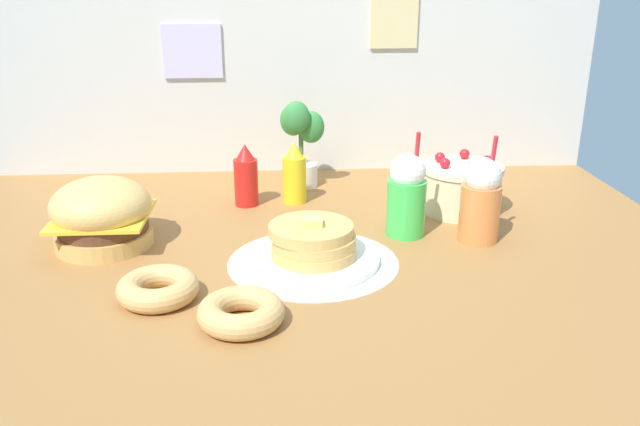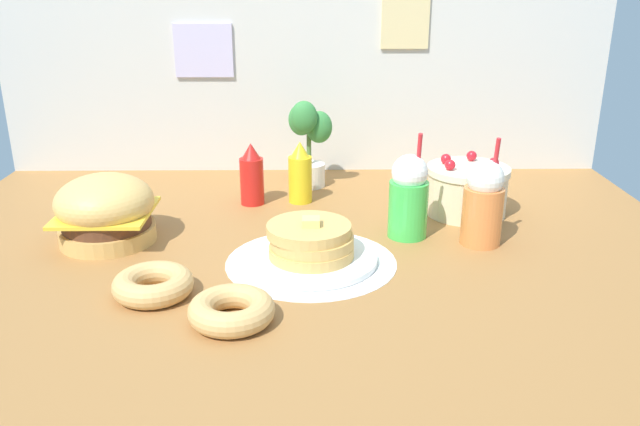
# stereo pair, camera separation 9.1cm
# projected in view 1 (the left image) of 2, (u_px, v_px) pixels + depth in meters

# --- Properties ---
(ground_plane) EXTENTS (2.43, 1.73, 0.02)m
(ground_plane) POSITION_uv_depth(u_px,v_px,m) (304.00, 253.00, 1.93)
(ground_plane) COLOR #9E6B38
(back_wall) EXTENTS (2.43, 0.04, 0.97)m
(back_wall) POSITION_uv_depth(u_px,v_px,m) (294.00, 51.00, 2.56)
(back_wall) COLOR beige
(back_wall) RESTS_ON ground_plane
(doily_mat) EXTENTS (0.49, 0.49, 0.00)m
(doily_mat) POSITION_uv_depth(u_px,v_px,m) (313.00, 262.00, 1.84)
(doily_mat) COLOR white
(doily_mat) RESTS_ON ground_plane
(burger) EXTENTS (0.29, 0.29, 0.21)m
(burger) POSITION_uv_depth(u_px,v_px,m) (102.00, 214.00, 1.93)
(burger) COLOR #DBA859
(burger) RESTS_ON ground_plane
(pancake_stack) EXTENTS (0.38, 0.38, 0.13)m
(pancake_stack) POSITION_uv_depth(u_px,v_px,m) (313.00, 246.00, 1.83)
(pancake_stack) COLOR white
(pancake_stack) RESTS_ON doily_mat
(layer_cake) EXTENTS (0.28, 0.28, 0.20)m
(layer_cake) POSITION_uv_depth(u_px,v_px,m) (461.00, 188.00, 2.22)
(layer_cake) COLOR beige
(layer_cake) RESTS_ON ground_plane
(ketchup_bottle) EXTENTS (0.08, 0.08, 0.22)m
(ketchup_bottle) POSITION_uv_depth(u_px,v_px,m) (246.00, 177.00, 2.28)
(ketchup_bottle) COLOR red
(ketchup_bottle) RESTS_ON ground_plane
(mustard_bottle) EXTENTS (0.08, 0.08, 0.22)m
(mustard_bottle) POSITION_uv_depth(u_px,v_px,m) (294.00, 175.00, 2.30)
(mustard_bottle) COLOR yellow
(mustard_bottle) RESTS_ON ground_plane
(cream_soda_cup) EXTENTS (0.12, 0.12, 0.33)m
(cream_soda_cup) POSITION_uv_depth(u_px,v_px,m) (407.00, 195.00, 2.00)
(cream_soda_cup) COLOR green
(cream_soda_cup) RESTS_ON ground_plane
(orange_float_cup) EXTENTS (0.12, 0.12, 0.33)m
(orange_float_cup) POSITION_uv_depth(u_px,v_px,m) (481.00, 200.00, 1.96)
(orange_float_cup) COLOR orange
(orange_float_cup) RESTS_ON ground_plane
(donut_pink_glaze) EXTENTS (0.21, 0.21, 0.06)m
(donut_pink_glaze) POSITION_uv_depth(u_px,v_px,m) (158.00, 287.00, 1.63)
(donut_pink_glaze) COLOR tan
(donut_pink_glaze) RESTS_ON ground_plane
(donut_chocolate) EXTENTS (0.21, 0.21, 0.06)m
(donut_chocolate) POSITION_uv_depth(u_px,v_px,m) (241.00, 311.00, 1.51)
(donut_chocolate) COLOR tan
(donut_chocolate) RESTS_ON ground_plane
(potted_plant) EXTENTS (0.17, 0.13, 0.34)m
(potted_plant) POSITION_uv_depth(u_px,v_px,m) (301.00, 141.00, 2.45)
(potted_plant) COLOR white
(potted_plant) RESTS_ON ground_plane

